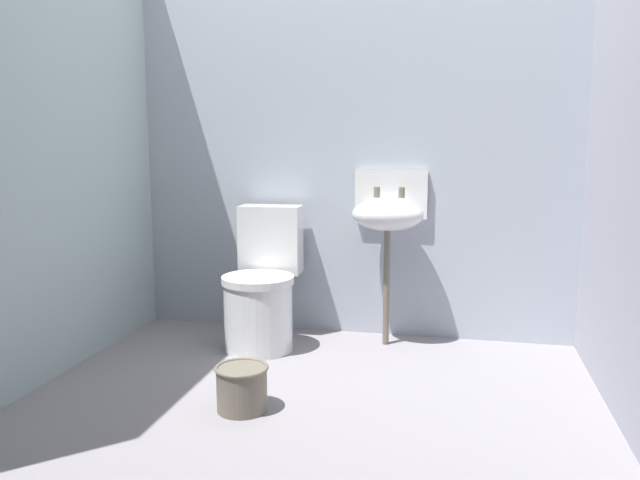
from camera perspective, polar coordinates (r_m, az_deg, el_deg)
name	(u,v)px	position (r m, az deg, el deg)	size (l,w,h in m)	color
ground_plane	(306,416)	(2.87, -1.27, -15.66)	(2.99, 2.68, 0.08)	gray
wall_back	(353,126)	(3.77, 3.01, 10.28)	(2.99, 0.10, 2.49)	#A6AFBC
wall_left	(32,122)	(3.29, -24.66, 9.70)	(0.10, 2.48, 2.49)	#A0B6B7
toilet_near_wall	(262,290)	(3.59, -5.26, -4.53)	(0.42, 0.61, 0.78)	white
sink	(388,213)	(3.55, 6.20, 2.43)	(0.42, 0.35, 0.99)	#6D6455
bucket	(242,387)	(2.81, -7.10, -13.10)	(0.23, 0.23, 0.20)	#6D6455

